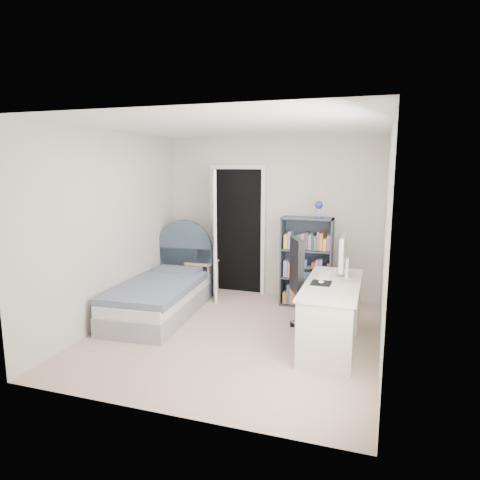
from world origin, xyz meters
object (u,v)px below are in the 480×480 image
(bed, at_px, (162,294))
(nightstand, at_px, (201,269))
(floor_lamp, at_px, (213,257))
(bookcase, at_px, (307,266))
(desk, at_px, (332,311))
(office_chair, at_px, (308,281))

(bed, distance_m, nightstand, 1.04)
(floor_lamp, relative_size, bookcase, 0.92)
(desk, distance_m, office_chair, 0.52)
(nightstand, bearing_deg, floor_lamp, 37.78)
(nightstand, height_order, desk, desk)
(bed, distance_m, office_chair, 2.08)
(bed, relative_size, bookcase, 1.30)
(bed, xyz_separation_m, bookcase, (1.88, 0.96, 0.33))
(desk, relative_size, office_chair, 1.28)
(bed, distance_m, desk, 2.41)
(nightstand, bearing_deg, desk, -31.64)
(bookcase, bearing_deg, office_chair, -80.37)
(floor_lamp, height_order, desk, floor_lamp)
(bed, xyz_separation_m, nightstand, (0.16, 1.02, 0.14))
(bed, xyz_separation_m, office_chair, (2.05, -0.04, 0.38))
(bookcase, bearing_deg, desk, -68.79)
(bed, xyz_separation_m, floor_lamp, (0.32, 1.14, 0.32))
(bed, height_order, desk, desk)
(floor_lamp, relative_size, office_chair, 1.22)
(desk, bearing_deg, bookcase, 111.21)
(floor_lamp, distance_m, bookcase, 1.57)
(nightstand, bearing_deg, bookcase, -2.18)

